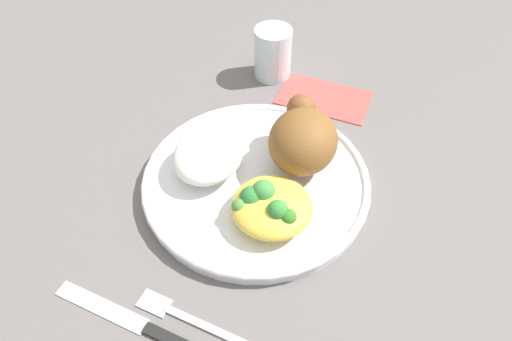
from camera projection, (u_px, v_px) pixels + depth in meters
The scene contains 9 objects.
ground_plane at pixel (256, 186), 0.60m from camera, with size 2.00×2.00×0.00m, color slate.
plate at pixel (256, 181), 0.60m from camera, with size 0.29×0.29×0.02m.
roasted_chicken at pixel (303, 138), 0.58m from camera, with size 0.11×0.09×0.07m.
rice_pile at pixel (209, 152), 0.59m from camera, with size 0.10×0.09×0.04m, color white.
mac_cheese_with_broccoli at pixel (270, 205), 0.54m from camera, with size 0.10×0.10×0.04m.
fork at pixel (191, 319), 0.48m from camera, with size 0.03×0.14×0.01m.
knife at pixel (146, 327), 0.47m from camera, with size 0.04×0.19×0.01m.
water_glass at pixel (273, 53), 0.74m from camera, with size 0.06×0.06×0.08m, color silver.
napkin at pixel (324, 97), 0.73m from camera, with size 0.08×0.14×0.00m, color #DB4C47.
Camera 1 is at (-0.38, -0.11, 0.46)m, focal length 32.52 mm.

